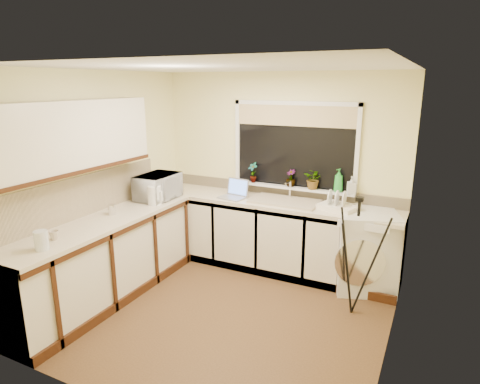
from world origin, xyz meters
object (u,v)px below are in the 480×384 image
laptop (235,193)px  cup_back (356,208)px  plant_a (253,172)px  soap_bottle_clear (352,185)px  steel_jar (112,210)px  kettle (155,195)px  plant_d (314,179)px  cup_left (54,235)px  washing_machine (365,250)px  dish_rack (338,207)px  plant_c (291,178)px  glass_jug (41,240)px  microwave (158,187)px  tripod (355,257)px  soap_bottle_green (339,180)px

laptop → cup_back: bearing=12.8°
plant_a → soap_bottle_clear: (1.27, -0.01, -0.03)m
steel_jar → plant_a: size_ratio=0.43×
kettle → plant_d: size_ratio=0.88×
soap_bottle_clear → cup_left: 3.23m
soap_bottle_clear → cup_back: 0.31m
washing_machine → steel_jar: size_ratio=8.02×
dish_rack → plant_c: 0.75m
glass_jug → plant_a: plant_a is taller
dish_rack → microwave: 2.21m
tripod → plant_a: size_ratio=4.71×
plant_d → soap_bottle_clear: bearing=-0.6°
microwave → cup_left: 1.57m
plant_c → tripod: bearing=-40.6°
washing_machine → soap_bottle_green: soap_bottle_green is taller
washing_machine → soap_bottle_green: (-0.41, 0.22, 0.73)m
steel_jar → cup_left: (0.05, -0.81, -0.01)m
kettle → soap_bottle_clear: (2.12, 0.97, 0.14)m
laptop → soap_bottle_green: 1.29m
kettle → dish_rack: bearing=20.2°
kettle → plant_d: plant_d is taller
kettle → steel_jar: bearing=-108.3°
soap_bottle_green → cup_left: bearing=-131.7°
laptop → glass_jug: 2.38m
plant_d → steel_jar: bearing=-140.6°
microwave → plant_c: plant_c is taller
plant_d → cup_back: 0.65m
kettle → cup_back: (2.23, 0.77, -0.07)m
plant_c → washing_machine: bearing=-12.9°
soap_bottle_clear → cup_back: size_ratio=1.90×
microwave → cup_back: microwave is taller
washing_machine → microwave: bearing=173.0°
plant_d → cup_left: bearing=-127.5°
plant_a → tripod: bearing=-29.2°
steel_jar → dish_rack: bearing=30.2°
tripod → microwave: tripod is taller
microwave → tripod: bearing=-93.6°
soap_bottle_green → tripod: bearing=-64.7°
glass_jug → cup_left: 0.25m
dish_rack → plant_a: size_ratio=1.56×
washing_machine → cup_back: 0.50m
laptop → soap_bottle_clear: size_ratio=1.74×
washing_machine → kettle: size_ratio=4.13×
soap_bottle_green → plant_d: bearing=-178.2°
glass_jug → microwave: microwave is taller
kettle → cup_back: 2.36m
tripod → soap_bottle_green: bearing=101.9°
plant_a → soap_bottle_green: 1.12m
washing_machine → soap_bottle_clear: 0.77m
plant_a → plant_d: 0.82m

